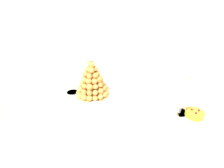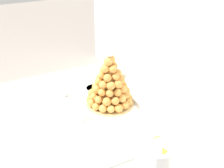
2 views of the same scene
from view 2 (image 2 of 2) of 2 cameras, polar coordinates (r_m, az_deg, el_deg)
The scene contains 9 objects.
buffet_table at distance 1.34m, azimuth -0.23°, elevation -12.35°, with size 1.28×0.98×0.77m.
serving_tray at distance 1.36m, azimuth -1.98°, elevation -5.87°, with size 0.65×0.37×0.02m.
croquembouche at distance 1.36m, azimuth -0.45°, elevation 0.05°, with size 0.24×0.24×0.29m.
dessert_cup_left at distance 1.50m, azimuth -10.07°, elevation -1.44°, with size 0.06×0.06×0.05m.
dessert_cup_mid_left at distance 1.30m, azimuth -6.86°, elevation -6.31°, with size 0.06×0.06×0.05m.
dessert_cup_centre at distance 1.13m, azimuth -1.62°, elevation -12.74°, with size 0.05×0.05×0.05m.
creme_brulee_ramekin at distance 1.51m, azimuth -3.66°, elevation -1.12°, with size 0.09×0.09×0.03m.
macaron_goblet at distance 0.89m, azimuth 8.54°, elevation -15.89°, with size 0.12×0.12×0.26m.
wine_glass at distance 1.45m, azimuth 2.26°, elevation 2.26°, with size 0.07×0.07×0.17m.
Camera 2 is at (0.90, -0.44, 1.56)m, focal length 45.44 mm.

